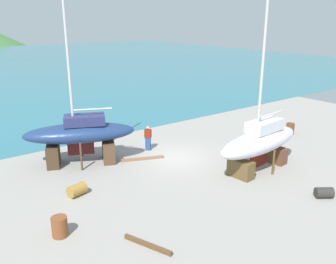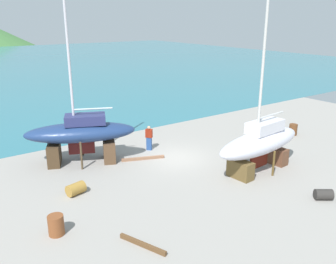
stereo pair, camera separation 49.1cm
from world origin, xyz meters
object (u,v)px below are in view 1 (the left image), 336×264
Objects in this scene: barrel_by_slipway at (324,193)px; barrel_rust_far at (60,227)px; barrel_blue_faded at (290,129)px; sailboat_small_center at (80,134)px; barrel_rust_mid at (77,190)px; sailboat_far_slipway at (260,142)px; worker at (148,138)px.

barrel_rust_far is at bearing 158.30° from barrel_by_slipway.
barrel_blue_faded is (7.39, 7.19, 0.15)m from barrel_by_slipway.
sailboat_small_center is at bearing 59.47° from barrel_rust_far.
barrel_rust_mid is at bearing 86.51° from sailboat_small_center.
barrel_rust_far is at bearing 83.30° from sailboat_small_center.
barrel_by_slipway is at bearing 147.86° from sailboat_small_center.
sailboat_far_slipway is 6.65× the size of worker.
barrel_blue_faded is (15.04, -4.15, -1.42)m from sailboat_small_center.
sailboat_small_center reaches higher than barrel_blue_faded.
worker is 1.96× the size of barrel_rust_far.
barrel_by_slipway is at bearing -37.98° from barrel_rust_mid.
sailboat_small_center reaches higher than barrel_by_slipway.
barrel_by_slipway is 10.31m from barrel_blue_faded.
barrel_by_slipway is 0.99× the size of barrel_blue_faded.
sailboat_small_center is 15.67m from barrel_blue_faded.
barrel_by_slipway is 12.21m from barrel_rust_mid.
barrel_rust_mid is 3.51m from barrel_rust_far.
sailboat_far_slipway reaches higher than worker.
barrel_rust_far is (-19.00, -2.57, 0.01)m from barrel_blue_faded.
barrel_blue_faded is at bearing -162.45° from sailboat_far_slipway.
sailboat_far_slipway is at bearing -157.82° from barrel_blue_faded.
sailboat_small_center reaches higher than barrel_rust_far.
barrel_by_slipway is at bearing -21.70° from barrel_rust_far.
worker is 2.00× the size of barrel_blue_faded.
barrel_by_slipway is at bearing -135.81° from barrel_blue_faded.
worker is 1.89× the size of barrel_rust_mid.
sailboat_small_center is at bearing 132.09° from worker.
barrel_blue_faded reaches higher than barrel_by_slipway.
barrel_blue_faded is at bearing 7.69° from barrel_rust_far.
sailboat_small_center is 14.10× the size of barrel_by_slipway.
sailboat_far_slipway reaches higher than barrel_by_slipway.
sailboat_small_center is 6.98× the size of worker.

